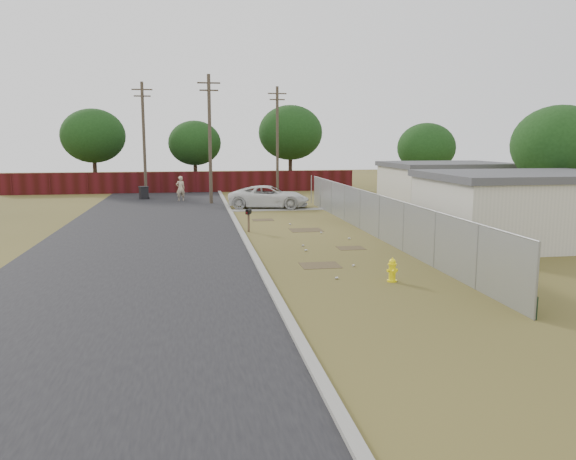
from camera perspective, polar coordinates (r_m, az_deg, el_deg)
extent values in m
plane|color=olive|center=(25.25, 2.53, -1.09)|extent=(120.00, 120.00, 0.00)
cube|color=black|center=(32.67, -13.48, 1.01)|extent=(9.00, 60.00, 0.02)
cube|color=#9E9D93|center=(32.67, -5.58, 1.30)|extent=(0.25, 60.00, 0.12)
cube|color=#9E9D93|center=(36.45, -1.26, 2.08)|extent=(6.20, 1.00, 0.03)
cylinder|color=gray|center=(15.25, 23.97, -4.81)|extent=(0.06, 0.06, 2.00)
cylinder|color=gray|center=(17.76, 18.65, -2.62)|extent=(0.06, 0.06, 2.00)
cylinder|color=gray|center=(20.40, 14.69, -0.97)|extent=(0.06, 0.06, 2.00)
cylinder|color=gray|center=(23.13, 11.66, 0.30)|extent=(0.06, 0.06, 2.00)
cylinder|color=gray|center=(25.92, 9.27, 1.30)|extent=(0.06, 0.06, 2.00)
cylinder|color=gray|center=(28.75, 7.34, 2.10)|extent=(0.06, 0.06, 2.00)
cylinder|color=gray|center=(31.61, 5.77, 2.76)|extent=(0.06, 0.06, 2.00)
cylinder|color=gray|center=(34.50, 4.45, 3.30)|extent=(0.06, 0.06, 2.00)
cylinder|color=gray|center=(37.40, 3.33, 3.76)|extent=(0.06, 0.06, 2.00)
cylinder|color=gray|center=(40.32, 2.38, 4.15)|extent=(0.06, 0.06, 2.00)
cylinder|color=gray|center=(26.75, 8.63, 3.71)|extent=(0.04, 26.00, 0.04)
cube|color=gray|center=(26.86, 8.58, 1.58)|extent=(0.01, 26.00, 2.00)
cube|color=black|center=(26.97, 8.67, 0.11)|extent=(0.03, 26.00, 0.60)
cube|color=#450E12|center=(49.43, -10.49, 4.80)|extent=(30.00, 0.12, 1.80)
cylinder|color=brown|center=(40.31, -7.94, 9.06)|extent=(0.24, 0.24, 9.00)
cube|color=brown|center=(40.50, -8.06, 14.58)|extent=(1.60, 0.10, 0.10)
cube|color=brown|center=(40.46, -8.05, 13.87)|extent=(1.30, 0.10, 0.10)
cylinder|color=brown|center=(46.44, -14.42, 8.85)|extent=(0.24, 0.24, 9.00)
cube|color=brown|center=(46.61, -14.61, 13.65)|extent=(1.60, 0.10, 0.10)
cube|color=brown|center=(46.57, -14.59, 13.03)|extent=(1.30, 0.10, 0.10)
cylinder|color=brown|center=(48.83, -1.09, 9.13)|extent=(0.24, 0.24, 9.00)
cube|color=brown|center=(48.99, -1.10, 13.69)|extent=(1.60, 0.10, 0.10)
cube|color=brown|center=(48.95, -1.10, 13.11)|extent=(1.30, 0.10, 0.10)
cube|color=beige|center=(26.63, 22.82, 1.78)|extent=(8.00, 6.00, 2.80)
cube|color=#45454A|center=(26.50, 23.03, 5.10)|extent=(8.32, 6.24, 0.30)
cube|color=beige|center=(36.95, 15.69, 4.00)|extent=(7.00, 6.00, 2.80)
cube|color=#45454A|center=(36.86, 15.79, 6.40)|extent=(7.28, 6.24, 0.30)
cylinder|color=#362518|center=(54.08, -19.00, 5.61)|extent=(0.36, 0.36, 3.30)
ellipsoid|color=black|center=(54.01, -19.18, 9.03)|extent=(5.70, 5.70, 4.84)
cylinder|color=#362518|center=(54.38, -9.38, 5.77)|extent=(0.36, 0.36, 2.86)
ellipsoid|color=black|center=(54.29, -9.46, 8.71)|extent=(4.94, 4.94, 4.20)
cylinder|color=#362518|center=(54.16, 0.24, 6.22)|extent=(0.36, 0.36, 3.52)
ellipsoid|color=black|center=(54.09, 0.24, 9.87)|extent=(6.08, 6.08, 5.17)
cylinder|color=#362518|center=(46.17, 13.75, 4.92)|extent=(0.36, 0.36, 2.64)
ellipsoid|color=black|center=(46.06, 13.87, 8.13)|extent=(4.56, 4.56, 3.88)
cylinder|color=#362518|center=(33.53, 25.51, 3.02)|extent=(0.36, 0.36, 2.86)
ellipsoid|color=black|center=(33.40, 25.84, 7.79)|extent=(4.94, 4.94, 4.20)
cylinder|color=#FDEB0D|center=(18.29, 10.51, -5.08)|extent=(0.34, 0.34, 0.06)
cylinder|color=#FDEB0D|center=(18.23, 10.54, -4.25)|extent=(0.24, 0.24, 0.53)
cylinder|color=#FDEB0D|center=(18.17, 10.56, -3.43)|extent=(0.31, 0.31, 0.05)
sphere|color=#FDEB0D|center=(18.15, 10.57, -3.20)|extent=(0.23, 0.23, 0.21)
cylinder|color=#FDEB0D|center=(18.13, 10.58, -2.86)|extent=(0.04, 0.04, 0.06)
cylinder|color=#FDEB0D|center=(18.16, 10.18, -4.08)|extent=(0.10, 0.11, 0.10)
cylinder|color=#FDEB0D|center=(18.26, 10.91, -4.02)|extent=(0.10, 0.11, 0.10)
cylinder|color=#FDEB0D|center=(18.10, 10.72, -4.14)|extent=(0.14, 0.12, 0.13)
cube|color=brown|center=(27.65, -4.02, 0.78)|extent=(0.11, 0.11, 0.95)
cube|color=black|center=(27.58, -4.03, 1.81)|extent=(0.34, 0.48, 0.17)
cylinder|color=black|center=(27.57, -4.03, 1.99)|extent=(0.34, 0.48, 0.17)
cube|color=red|center=(27.35, -4.20, 1.75)|extent=(0.03, 0.04, 0.09)
imported|color=silver|center=(37.54, -1.95, 3.40)|extent=(5.74, 3.56, 1.48)
imported|color=#C4B08F|center=(42.60, -10.87, 4.17)|extent=(0.77, 0.61, 1.86)
cube|color=black|center=(44.51, -14.44, 3.64)|extent=(0.75, 0.75, 0.92)
cube|color=black|center=(44.47, -14.47, 4.26)|extent=(0.82, 0.82, 0.08)
cylinder|color=black|center=(44.35, -13.96, 3.17)|extent=(0.12, 0.20, 0.19)
cylinder|color=beige|center=(20.24, 6.65, -3.58)|extent=(0.12, 0.12, 0.07)
cylinder|color=silver|center=(22.86, 1.81, -2.06)|extent=(0.11, 0.09, 0.07)
cylinder|color=beige|center=(25.73, 6.24, -0.85)|extent=(0.12, 0.11, 0.07)
cylinder|color=silver|center=(18.35, 4.95, -4.88)|extent=(0.11, 0.08, 0.07)
cylinder|color=beige|center=(29.95, 0.21, 0.60)|extent=(0.11, 0.12, 0.07)
cylinder|color=silver|center=(23.85, 1.52, -1.59)|extent=(0.12, 0.12, 0.07)
cylinder|color=beige|center=(27.25, 3.40, -0.26)|extent=(0.11, 0.12, 0.07)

